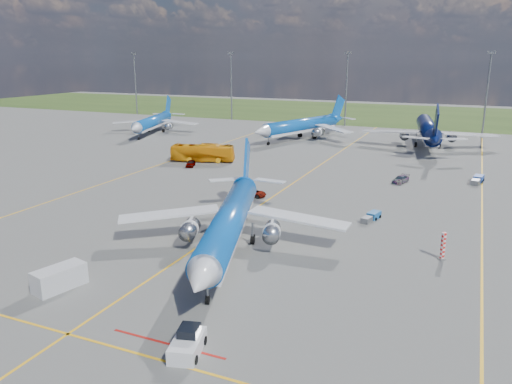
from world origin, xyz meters
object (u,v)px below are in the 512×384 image
at_px(warning_post, 443,246).
at_px(bg_jet_nw, 154,133).
at_px(baggage_tug_c, 207,157).
at_px(bg_jet_n, 426,145).
at_px(baggage_tug_w, 371,217).
at_px(service_car_c, 401,179).
at_px(baggage_tug_e, 477,180).
at_px(bg_jet_nnw, 301,139).
at_px(service_car_a, 191,163).
at_px(apron_bus, 203,153).
at_px(pushback_tug, 188,343).
at_px(main_airliner, 230,251).
at_px(service_car_b, 253,193).
at_px(service_van, 59,278).

distance_m(warning_post, bg_jet_nw, 104.25).
bearing_deg(baggage_tug_c, warning_post, -23.69).
height_order(bg_jet_n, baggage_tug_w, bg_jet_n).
height_order(bg_jet_n, service_car_c, bg_jet_n).
bearing_deg(baggage_tug_e, bg_jet_nnw, 152.36).
bearing_deg(service_car_a, service_car_c, -15.17).
height_order(bg_jet_nnw, baggage_tug_c, bg_jet_nnw).
relative_size(bg_jet_n, apron_bus, 3.33).
bearing_deg(pushback_tug, bg_jet_nw, 111.56).
distance_m(main_airliner, service_car_b, 22.71).
height_order(apron_bus, baggage_tug_e, apron_bus).
bearing_deg(baggage_tug_e, baggage_tug_c, -170.00).
bearing_deg(bg_jet_n, baggage_tug_c, 32.27).
relative_size(pushback_tug, service_car_c, 1.30).
xyz_separation_m(main_airliner, service_car_c, (13.14, 40.05, 0.61)).
xyz_separation_m(bg_jet_n, service_car_b, (-20.32, -59.88, 0.60)).
bearing_deg(service_car_c, bg_jet_nnw, 145.56).
bearing_deg(warning_post, service_car_c, 105.33).
relative_size(service_car_a, baggage_tug_c, 0.77).
height_order(baggage_tug_w, baggage_tug_c, baggage_tug_c).
distance_m(baggage_tug_c, baggage_tug_e, 53.30).
distance_m(main_airliner, baggage_tug_w, 21.47).
height_order(service_van, service_car_a, service_van).
relative_size(main_airliner, baggage_tug_e, 7.41).
bearing_deg(service_car_b, bg_jet_nnw, 13.06).
xyz_separation_m(service_car_b, service_car_c, (19.93, 18.39, 0.01)).
bearing_deg(warning_post, bg_jet_nw, 142.05).
relative_size(bg_jet_nw, service_car_a, 9.51).
distance_m(warning_post, baggage_tug_w, 14.17).
bearing_deg(service_car_a, service_van, -91.85).
xyz_separation_m(service_van, apron_bus, (-16.93, 57.03, 0.78)).
bearing_deg(bg_jet_nnw, bg_jet_nw, -151.38).
distance_m(warning_post, pushback_tug, 30.78).
distance_m(service_car_b, service_car_c, 27.11).
bearing_deg(bg_jet_nnw, service_car_c, -31.61).
xyz_separation_m(service_van, baggage_tug_e, (35.80, 60.33, -0.53)).
distance_m(pushback_tug, baggage_tug_e, 67.36).
xyz_separation_m(bg_jet_nnw, baggage_tug_w, (30.45, -60.75, 0.44)).
bearing_deg(bg_jet_nw, baggage_tug_c, -55.76).
bearing_deg(warning_post, baggage_tug_w, 133.05).
relative_size(service_car_a, baggage_tug_e, 0.73).
distance_m(warning_post, service_car_c, 34.15).
bearing_deg(service_car_a, bg_jet_nnw, 57.73).
distance_m(bg_jet_nnw, bg_jet_n, 31.64).
bearing_deg(apron_bus, service_car_a, 165.07).
height_order(baggage_tug_c, baggage_tug_e, baggage_tug_e).
bearing_deg(service_car_b, bg_jet_n, -16.83).
bearing_deg(service_van, warning_post, 48.55).
bearing_deg(service_car_b, apron_bus, 47.08).
relative_size(main_airliner, baggage_tug_w, 8.79).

